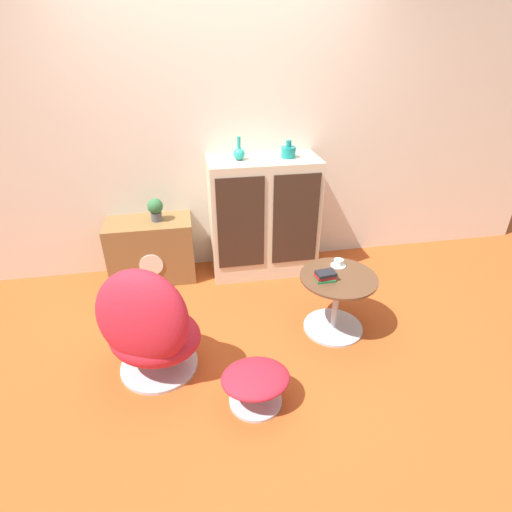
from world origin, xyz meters
TOP-DOWN VIEW (x-y plane):
  - ground_plane at (0.00, 0.00)m, footprint 12.00×12.00m
  - wall_back at (0.00, 1.34)m, footprint 6.40×0.06m
  - sideboard at (0.35, 1.09)m, footprint 0.96×0.45m
  - tv_console at (-0.68, 1.12)m, footprint 0.75×0.39m
  - egg_chair at (-0.63, -0.11)m, footprint 0.79×0.76m
  - ottoman at (-0.01, -0.48)m, footprint 0.42×0.36m
  - coffee_table at (0.71, 0.11)m, footprint 0.56×0.56m
  - vase_leftmost at (0.14, 1.09)m, footprint 0.10×0.10m
  - vase_inner_left at (0.56, 1.09)m, footprint 0.12×0.12m
  - potted_plant at (-0.60, 1.12)m, footprint 0.13×0.13m
  - teacup at (0.76, 0.25)m, footprint 0.11×0.11m
  - book_stack at (0.59, 0.08)m, footprint 0.15×0.11m

SIDE VIEW (x-z plane):
  - ground_plane at x=0.00m, z-range 0.00..0.00m
  - ottoman at x=-0.01m, z-range 0.05..0.29m
  - coffee_table at x=0.71m, z-range 0.03..0.51m
  - tv_console at x=-0.68m, z-range 0.00..0.57m
  - egg_chair at x=-0.63m, z-range -0.04..0.80m
  - teacup at x=0.76m, z-range 0.47..0.52m
  - book_stack at x=0.59m, z-range 0.47..0.54m
  - sideboard at x=0.35m, z-range 0.00..1.08m
  - potted_plant at x=-0.60m, z-range 0.58..0.79m
  - vase_inner_left at x=0.56m, z-range 1.06..1.20m
  - vase_leftmost at x=0.14m, z-range 1.04..1.23m
  - wall_back at x=0.00m, z-range 0.00..2.60m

